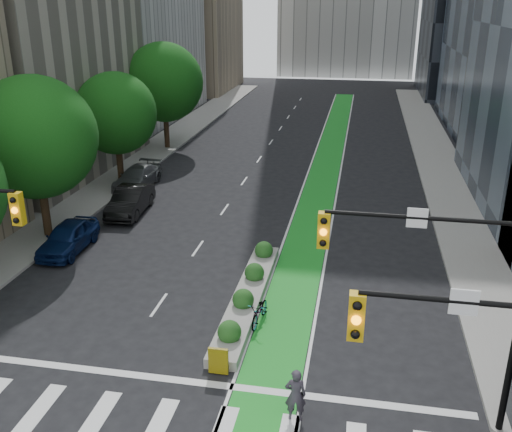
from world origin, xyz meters
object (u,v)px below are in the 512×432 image
at_px(parked_car_left_near, 68,237).
at_px(parked_car_left_far, 137,177).
at_px(parked_car_left_mid, 130,201).
at_px(bicycle, 260,311).
at_px(cyclist, 295,395).
at_px(median_planter, 248,293).

height_order(parked_car_left_near, parked_car_left_far, parked_car_left_near).
height_order(parked_car_left_near, parked_car_left_mid, parked_car_left_mid).
bearing_deg(parked_car_left_mid, parked_car_left_far, 103.44).
height_order(bicycle, cyclist, cyclist).
xyz_separation_m(cyclist, parked_car_left_mid, (-12.05, 16.28, -0.10)).
height_order(bicycle, parked_car_left_far, parked_car_left_far).
bearing_deg(parked_car_left_far, parked_car_left_mid, -68.53).
height_order(median_planter, parked_car_left_far, parked_car_left_far).
height_order(cyclist, parked_car_left_near, cyclist).
distance_m(median_planter, parked_car_left_mid, 13.05).
xyz_separation_m(cyclist, parked_car_left_far, (-13.59, 21.27, -0.19)).
bearing_deg(parked_car_left_mid, median_planter, -49.16).
bearing_deg(bicycle, parked_car_left_mid, 139.20).
relative_size(median_planter, bicycle, 5.36).
xyz_separation_m(bicycle, cyclist, (2.09, -5.39, 0.41)).
distance_m(median_planter, parked_car_left_near, 10.75).
distance_m(cyclist, parked_car_left_far, 25.24).
height_order(median_planter, parked_car_left_near, parked_car_left_near).
xyz_separation_m(bicycle, parked_car_left_near, (-10.97, 5.07, 0.27)).
xyz_separation_m(parked_car_left_mid, parked_car_left_far, (-1.54, 4.98, -0.09)).
relative_size(median_planter, parked_car_left_mid, 2.09).
relative_size(cyclist, parked_car_left_near, 0.40).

